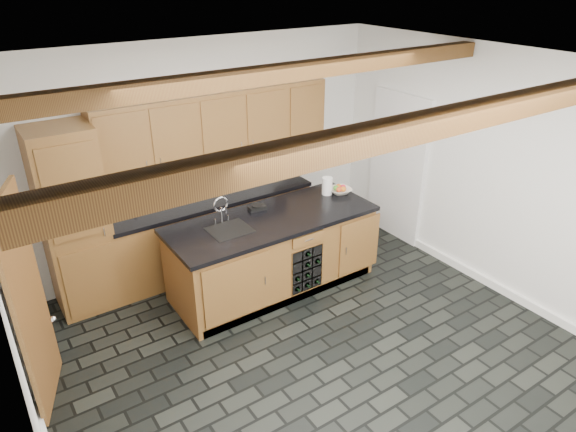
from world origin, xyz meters
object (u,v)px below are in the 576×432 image
Objects in this scene: fruit_bowl at (340,191)px; island at (274,253)px; kitchen_scale at (257,207)px; paper_towel at (327,186)px.

island is at bearing -173.72° from fruit_bowl.
island is at bearing -74.60° from kitchen_scale.
kitchen_scale is at bearing 171.47° from fruit_bowl.
kitchen_scale is (-0.04, 0.29, 0.50)m from island.
kitchen_scale is 0.97m from paper_towel.
kitchen_scale is at bearing 98.47° from island.
fruit_bowl is 1.25× the size of paper_towel.
island is 1.10m from paper_towel.
island is 8.98× the size of fruit_bowl.
paper_towel reaches higher than fruit_bowl.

